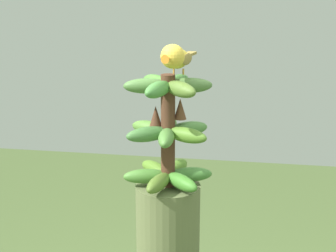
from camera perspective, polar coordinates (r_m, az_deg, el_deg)
name	(u,v)px	position (r m, az deg, el deg)	size (l,w,h in m)	color
banana_bunch	(168,131)	(1.48, 0.00, -0.55)	(0.26, 0.26, 0.33)	#4C2D1E
perched_bird	(176,58)	(1.42, 0.87, 7.54)	(0.08, 0.23, 0.09)	#C68933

